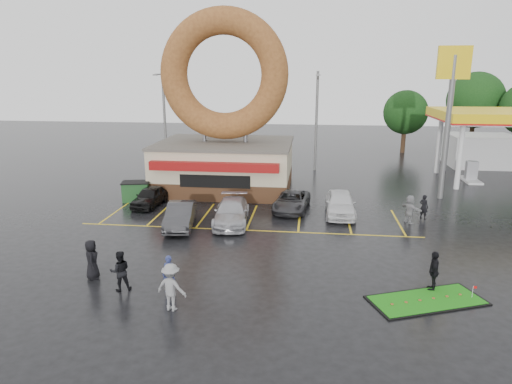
# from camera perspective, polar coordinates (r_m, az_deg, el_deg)

# --- Properties ---
(ground) EXTENTS (120.00, 120.00, 0.00)m
(ground) POSITION_cam_1_polar(r_m,az_deg,el_deg) (23.34, -2.42, -7.56)
(ground) COLOR black
(ground) RESTS_ON ground
(donut_shop) EXTENTS (10.20, 8.70, 13.50)m
(donut_shop) POSITION_cam_1_polar(r_m,az_deg,el_deg) (35.18, -3.93, 7.52)
(donut_shop) COLOR #472B19
(donut_shop) RESTS_ON ground
(gas_station) EXTENTS (12.30, 13.65, 5.90)m
(gas_station) POSITION_cam_1_polar(r_m,az_deg,el_deg) (45.62, 28.17, 6.50)
(gas_station) COLOR silver
(gas_station) RESTS_ON ground
(shell_sign) EXTENTS (2.20, 0.36, 10.60)m
(shell_sign) POSITION_cam_1_polar(r_m,az_deg,el_deg) (34.65, 23.17, 11.13)
(shell_sign) COLOR slate
(shell_sign) RESTS_ON ground
(streetlight_left) EXTENTS (0.40, 2.21, 9.00)m
(streetlight_left) POSITION_cam_1_polar(r_m,az_deg,el_deg) (43.59, -11.39, 9.06)
(streetlight_left) COLOR slate
(streetlight_left) RESTS_ON ground
(streetlight_mid) EXTENTS (0.40, 2.21, 9.00)m
(streetlight_mid) POSITION_cam_1_polar(r_m,az_deg,el_deg) (42.42, 7.57, 9.08)
(streetlight_mid) COLOR slate
(streetlight_mid) RESTS_ON ground
(streetlight_right) EXTENTS (0.40, 2.21, 9.00)m
(streetlight_right) POSITION_cam_1_polar(r_m,az_deg,el_deg) (45.16, 23.13, 8.37)
(streetlight_right) COLOR slate
(streetlight_right) RESTS_ON ground
(tree_far_c) EXTENTS (6.30, 6.30, 9.00)m
(tree_far_c) POSITION_cam_1_polar(r_m,az_deg,el_deg) (58.38, 25.76, 10.31)
(tree_far_c) COLOR #332114
(tree_far_c) RESTS_ON ground
(tree_far_d) EXTENTS (4.90, 4.90, 7.00)m
(tree_far_d) POSITION_cam_1_polar(r_m,az_deg,el_deg) (54.49, 18.19, 9.43)
(tree_far_d) COLOR #332114
(tree_far_d) RESTS_ON ground
(car_black) EXTENTS (1.80, 3.95, 1.31)m
(car_black) POSITION_cam_1_polar(r_m,az_deg,el_deg) (31.93, -13.11, -0.54)
(car_black) COLOR black
(car_black) RESTS_ON ground
(car_dgrey) EXTENTS (2.10, 4.49, 1.43)m
(car_dgrey) POSITION_cam_1_polar(r_m,az_deg,el_deg) (27.16, -9.42, -2.91)
(car_dgrey) COLOR #313134
(car_dgrey) RESTS_ON ground
(car_silver) EXTENTS (2.38, 5.02, 1.41)m
(car_silver) POSITION_cam_1_polar(r_m,az_deg,el_deg) (27.50, -3.08, -2.52)
(car_silver) COLOR #ACABB1
(car_silver) RESTS_ON ground
(car_grey) EXTENTS (2.56, 4.69, 1.24)m
(car_grey) POSITION_cam_1_polar(r_m,az_deg,el_deg) (30.21, 4.47, -1.13)
(car_grey) COLOR #333336
(car_grey) RESTS_ON ground
(car_white) EXTENTS (1.87, 4.59, 1.56)m
(car_white) POSITION_cam_1_polar(r_m,az_deg,el_deg) (29.51, 10.48, -1.40)
(car_white) COLOR silver
(car_white) RESTS_ON ground
(person_blue) EXTENTS (0.59, 0.41, 1.57)m
(person_blue) POSITION_cam_1_polar(r_m,az_deg,el_deg) (19.43, -10.81, -10.05)
(person_blue) COLOR navy
(person_blue) RESTS_ON ground
(person_blackjkt) EXTENTS (1.04, 0.96, 1.73)m
(person_blackjkt) POSITION_cam_1_polar(r_m,az_deg,el_deg) (20.00, -16.62, -9.43)
(person_blackjkt) COLOR black
(person_blackjkt) RESTS_ON ground
(person_hoodie) EXTENTS (1.35, 0.97, 1.88)m
(person_hoodie) POSITION_cam_1_polar(r_m,az_deg,el_deg) (17.98, -10.55, -11.61)
(person_hoodie) COLOR gray
(person_hoodie) RESTS_ON ground
(person_bystander) EXTENTS (0.85, 1.02, 1.79)m
(person_bystander) POSITION_cam_1_polar(r_m,az_deg,el_deg) (21.46, -19.84, -7.94)
(person_bystander) COLOR black
(person_bystander) RESTS_ON ground
(person_cameraman) EXTENTS (0.58, 1.07, 1.73)m
(person_cameraman) POSITION_cam_1_polar(r_m,az_deg,el_deg) (20.54, 21.33, -9.19)
(person_cameraman) COLOR black
(person_cameraman) RESTS_ON ground
(person_walker_near) EXTENTS (1.29, 1.64, 1.73)m
(person_walker_near) POSITION_cam_1_polar(r_m,az_deg,el_deg) (29.00, 18.66, -2.05)
(person_walker_near) COLOR gray
(person_walker_near) RESTS_ON ground
(person_walker_far) EXTENTS (0.67, 0.65, 1.54)m
(person_walker_far) POSITION_cam_1_polar(r_m,az_deg,el_deg) (30.15, 20.24, -1.76)
(person_walker_far) COLOR black
(person_walker_far) RESTS_ON ground
(dumpster) EXTENTS (2.02, 1.56, 1.30)m
(dumpster) POSITION_cam_1_polar(r_m,az_deg,el_deg) (33.45, -14.77, 0.03)
(dumpster) COLOR #1B461E
(dumpster) RESTS_ON ground
(putting_green) EXTENTS (4.97, 3.54, 0.57)m
(putting_green) POSITION_cam_1_polar(r_m,az_deg,el_deg) (19.88, 20.56, -12.56)
(putting_green) COLOR black
(putting_green) RESTS_ON ground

